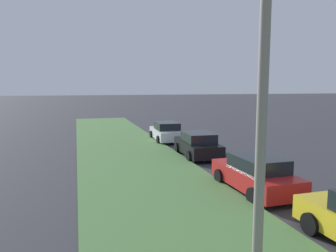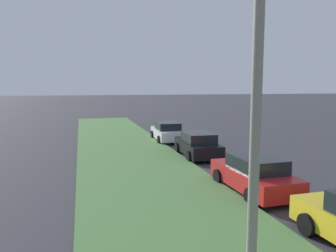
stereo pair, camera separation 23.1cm
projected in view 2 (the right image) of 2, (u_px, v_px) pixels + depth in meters
The scene contains 5 objects.
grass_median at pixel (155, 192), 12.84m from camera, with size 60.00×6.00×0.12m, color #517F42.
parked_car_red at pixel (254, 174), 12.97m from camera, with size 4.34×2.10×1.47m.
parked_car_black at pixel (198, 145), 19.48m from camera, with size 4.38×2.17×1.47m.
parked_car_white at pixel (167, 132), 25.02m from camera, with size 4.36×2.13×1.47m.
streetlight at pixel (272, 78), 7.22m from camera, with size 0.47×2.88×7.50m.
Camera 2 is at (-2.13, 9.92, 4.21)m, focal length 34.94 mm.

